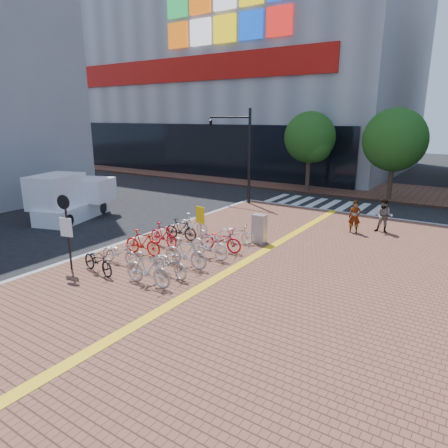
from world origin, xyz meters
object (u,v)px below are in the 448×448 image
Objects in this scene: bike_0 at (98,261)px; bike_3 at (163,235)px; utility_box at (259,229)px; box_truck at (71,198)px; bike_10 at (221,239)px; pedestrian_a at (355,217)px; bike_2 at (143,243)px; bike_7 at (169,263)px; bike_9 at (209,245)px; traffic_light_pole at (231,138)px; bike_8 at (185,253)px; yellow_sign at (200,218)px; bike_5 at (193,224)px; bike_6 at (148,269)px; pedestrian_b at (384,216)px; bike_4 at (181,229)px; notice_sign at (66,223)px; bike_11 at (236,233)px; bike_1 at (119,252)px.

bike_3 is at bearing 10.67° from bike_0.
box_truck reaches higher than utility_box.
bike_3 reaches higher than bike_0.
box_truck is (-10.46, 0.30, 0.57)m from bike_10.
bike_3 is 1.10× the size of pedestrian_a.
bike_2 is 1.31m from bike_3.
bike_7 is 0.38× the size of box_truck.
traffic_light_pole is (-5.45, 10.14, 3.63)m from bike_9.
traffic_light_pole reaches higher than bike_3.
yellow_sign is at bearing 20.72° from bike_8.
bike_5 is 1.84m from yellow_sign.
pedestrian_b reaches higher than bike_6.
bike_10 reaches higher than bike_4.
bike_8 is 0.66× the size of notice_sign.
bike_8 is 1.45× the size of utility_box.
bike_7 is (0.04, 1.05, -0.08)m from bike_6.
bike_0 is 1.03× the size of bike_2.
bike_3 is 3.26m from bike_11.
traffic_light_pole is (-6.14, 7.21, 3.54)m from utility_box.
bike_1 is 2.45m from bike_7.
bike_2 is at bearing -127.79° from utility_box.
utility_box is 0.75× the size of yellow_sign.
bike_10 is 8.51m from pedestrian_b.
bike_10 is (0.01, 3.27, 0.02)m from bike_7.
pedestrian_b is at bearing -44.49° from bike_1.
bike_5 is at bearing 81.38° from notice_sign.
bike_4 reaches higher than bike_7.
bike_3 is at bearing 75.33° from notice_sign.
bike_6 reaches higher than bike_7.
bike_0 is 0.93× the size of bike_10.
bike_5 is at bearing -70.29° from traffic_light_pole.
yellow_sign reaches higher than bike_8.
notice_sign reaches higher than yellow_sign.
bike_1 is 0.96× the size of bike_2.
notice_sign is at bearing -36.66° from box_truck.
traffic_light_pole is (-4.08, 8.90, 2.99)m from yellow_sign.
bike_0 is 1.14m from bike_1.
bike_5 is (-0.14, 3.56, -0.02)m from bike_2.
yellow_sign is (-1.24, 3.53, 0.71)m from bike_7.
bike_1 is at bearing 103.01° from bike_7.
notice_sign is at bearing 140.62° from bike_9.
bike_1 is 0.35× the size of box_truck.
bike_3 is 0.93× the size of bike_8.
pedestrian_a is at bearing -49.85° from bike_11.
bike_7 is 1.00× the size of bike_9.
bike_11 is 0.28× the size of traffic_light_pole.
bike_4 is 1.27× the size of utility_box.
bike_4 is at bearing 44.05° from bike_7.
pedestrian_a is (6.26, 10.49, 0.32)m from bike_0.
pedestrian_b is at bearing 22.63° from box_truck.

